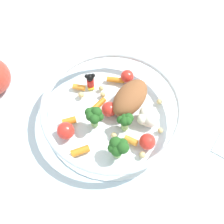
{
  "coord_description": "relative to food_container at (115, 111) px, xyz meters",
  "views": [
    {
      "loc": [
        -0.17,
        -0.22,
        0.53
      ],
      "look_at": [
        0.02,
        0.01,
        0.03
      ],
      "focal_mm": 52.0,
      "sensor_mm": 36.0,
      "label": 1
    }
  ],
  "objects": [
    {
      "name": "food_container",
      "position": [
        0.0,
        0.0,
        0.0
      ],
      "size": [
        0.25,
        0.25,
        0.06
      ],
      "color": "white",
      "rests_on": "ground_plane"
    },
    {
      "name": "ground_plane",
      "position": [
        -0.02,
        -0.01,
        -0.03
      ],
      "size": [
        2.4,
        2.4,
        0.0
      ],
      "primitive_type": "plane",
      "color": "silver"
    }
  ]
}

